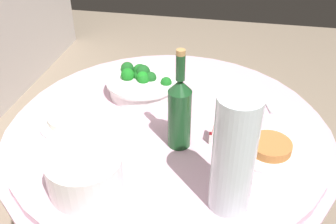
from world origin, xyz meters
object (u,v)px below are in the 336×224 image
object	(u,v)px
wine_bottle	(180,111)
food_plate_rice	(71,120)
label_placard_front	(211,132)
decorative_fruit_vase	(233,158)
serving_tongs	(260,100)
plate_stack	(85,174)
broccoli_bowl	(142,84)
food_plate_peanuts	(270,149)

from	to	relation	value
wine_bottle	food_plate_rice	xyz separation A→B (m)	(0.04, 0.39, -0.11)
wine_bottle	label_placard_front	bearing A→B (deg)	-67.98
decorative_fruit_vase	serving_tongs	xyz separation A→B (m)	(0.54, -0.09, -0.16)
plate_stack	serving_tongs	world-z (taller)	plate_stack
wine_bottle	label_placard_front	xyz separation A→B (m)	(0.04, -0.10, -0.10)
broccoli_bowl	plate_stack	distance (m)	0.54
serving_tongs	broccoli_bowl	bearing A→B (deg)	92.78
food_plate_rice	wine_bottle	bearing A→B (deg)	-95.62
food_plate_rice	plate_stack	bearing A→B (deg)	-149.39
decorative_fruit_vase	food_plate_rice	size ratio (longest dim) A/B	1.55
plate_stack	wine_bottle	size ratio (longest dim) A/B	0.62
broccoli_bowl	food_plate_peanuts	bearing A→B (deg)	-119.98
plate_stack	label_placard_front	world-z (taller)	plate_stack
food_plate_peanuts	label_placard_front	distance (m)	0.19
food_plate_rice	serving_tongs	bearing A→B (deg)	-67.08
label_placard_front	food_plate_rice	bearing A→B (deg)	90.26
broccoli_bowl	plate_stack	xyz separation A→B (m)	(-0.54, 0.02, 0.01)
broccoli_bowl	decorative_fruit_vase	distance (m)	0.65
food_plate_peanuts	wine_bottle	bearing A→B (deg)	92.26
decorative_fruit_vase	food_plate_peanuts	distance (m)	0.30
wine_bottle	food_plate_peanuts	world-z (taller)	wine_bottle
serving_tongs	wine_bottle	bearing A→B (deg)	140.36
wine_bottle	decorative_fruit_vase	size ratio (longest dim) A/B	0.99
plate_stack	decorative_fruit_vase	bearing A→B (deg)	-87.12
plate_stack	label_placard_front	size ratio (longest dim) A/B	3.82
food_plate_peanuts	food_plate_rice	size ratio (longest dim) A/B	1.00
wine_bottle	plate_stack	bearing A→B (deg)	138.14
food_plate_peanuts	food_plate_rice	distance (m)	0.68
broccoli_bowl	food_plate_rice	xyz separation A→B (m)	(-0.25, 0.19, -0.03)
plate_stack	wine_bottle	bearing A→B (deg)	-41.86
food_plate_rice	label_placard_front	distance (m)	0.49
plate_stack	food_plate_rice	world-z (taller)	plate_stack
serving_tongs	food_plate_peanuts	distance (m)	0.30
food_plate_peanuts	label_placard_front	xyz separation A→B (m)	(0.03, 0.19, 0.02)
plate_stack	decorative_fruit_vase	world-z (taller)	decorative_fruit_vase
broccoli_bowl	label_placard_front	bearing A→B (deg)	-130.11
decorative_fruit_vase	food_plate_rice	xyz separation A→B (m)	(0.27, 0.56, -0.15)
serving_tongs	food_plate_rice	distance (m)	0.71
plate_stack	food_plate_rice	xyz separation A→B (m)	(0.29, 0.17, -0.04)
plate_stack	serving_tongs	size ratio (longest dim) A/B	1.26
food_plate_peanuts	label_placard_front	size ratio (longest dim) A/B	4.00
serving_tongs	label_placard_front	distance (m)	0.32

